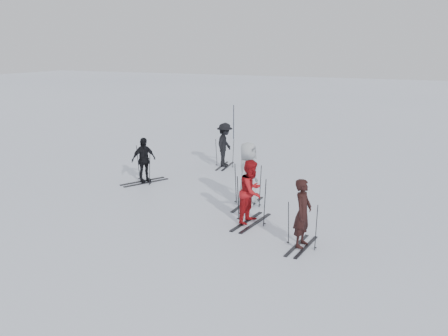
% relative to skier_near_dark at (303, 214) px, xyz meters
% --- Properties ---
extents(ground, '(120.00, 120.00, 0.00)m').
position_rel_skier_near_dark_xyz_m(ground, '(-3.23, 1.63, -0.82)').
color(ground, silver).
rests_on(ground, ground).
extents(skier_near_dark, '(0.43, 0.62, 1.63)m').
position_rel_skier_near_dark_xyz_m(skier_near_dark, '(0.00, 0.00, 0.00)').
color(skier_near_dark, black).
rests_on(skier_near_dark, ground).
extents(skier_red, '(0.73, 0.89, 1.71)m').
position_rel_skier_near_dark_xyz_m(skier_red, '(-1.69, 1.02, 0.04)').
color(skier_red, '#A21216').
rests_on(skier_red, ground).
extents(skier_grey, '(0.60, 0.92, 1.88)m').
position_rel_skier_near_dark_xyz_m(skier_grey, '(-2.36, 2.42, 0.12)').
color(skier_grey, '#A6ACAF').
rests_on(skier_grey, ground).
extents(skier_uphill_left, '(0.75, 0.98, 1.55)m').
position_rel_skier_near_dark_xyz_m(skier_uphill_left, '(-6.57, 3.25, -0.04)').
color(skier_uphill_left, black).
rests_on(skier_uphill_left, ground).
extents(skier_uphill_far, '(0.77, 1.17, 1.70)m').
position_rel_skier_near_dark_xyz_m(skier_uphill_far, '(-4.99, 6.53, 0.03)').
color(skier_uphill_far, black).
rests_on(skier_uphill_far, ground).
extents(skis_near_dark, '(1.59, 0.91, 1.12)m').
position_rel_skier_near_dark_xyz_m(skis_near_dark, '(0.00, 0.00, -0.26)').
color(skis_near_dark, black).
rests_on(skis_near_dark, ground).
extents(skis_red, '(1.87, 1.12, 1.30)m').
position_rel_skier_near_dark_xyz_m(skis_red, '(-1.69, 1.02, -0.16)').
color(skis_red, black).
rests_on(skis_red, ground).
extents(skis_grey, '(1.77, 0.94, 1.29)m').
position_rel_skier_near_dark_xyz_m(skis_grey, '(-2.36, 2.42, -0.17)').
color(skis_grey, black).
rests_on(skis_grey, ground).
extents(skis_uphill_left, '(2.02, 1.65, 1.30)m').
position_rel_skier_near_dark_xyz_m(skis_uphill_left, '(-6.57, 3.25, -0.17)').
color(skis_uphill_left, black).
rests_on(skis_uphill_left, ground).
extents(skis_uphill_far, '(1.64, 1.01, 1.13)m').
position_rel_skier_near_dark_xyz_m(skis_uphill_far, '(-4.99, 6.53, -0.25)').
color(skis_uphill_far, black).
rests_on(skis_uphill_far, ground).
extents(piste_marker, '(0.05, 0.05, 1.73)m').
position_rel_skier_near_dark_xyz_m(piste_marker, '(-7.01, 12.01, 0.05)').
color(piste_marker, black).
rests_on(piste_marker, ground).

